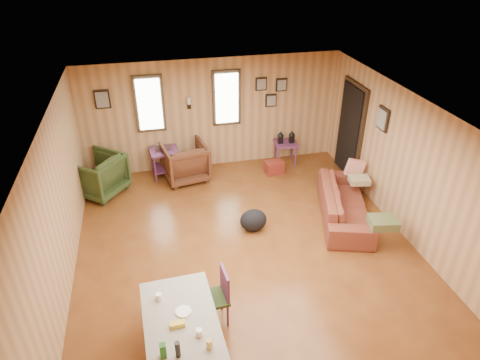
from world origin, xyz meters
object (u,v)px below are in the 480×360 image
at_px(side_table, 286,141).
at_px(end_table, 165,158).
at_px(recliner_green, 98,173).
at_px(sofa, 345,199).
at_px(dining_table, 181,324).
at_px(recliner_brown, 185,160).

bearing_deg(side_table, end_table, 179.39).
xyz_separation_m(recliner_green, side_table, (4.03, 0.40, 0.08)).
distance_m(sofa, end_table, 3.85).
height_order(recliner_green, side_table, recliner_green).
distance_m(end_table, dining_table, 4.73).
distance_m(recliner_green, end_table, 1.40).
distance_m(recliner_brown, side_table, 2.30).
relative_size(sofa, dining_table, 1.42).
xyz_separation_m(end_table, dining_table, (-0.15, -4.73, 0.24)).
bearing_deg(dining_table, sofa, 34.55).
relative_size(sofa, end_table, 2.74).
distance_m(recliner_brown, end_table, 0.47).
relative_size(side_table, dining_table, 0.55).
bearing_deg(recliner_green, recliner_brown, 134.59).
bearing_deg(sofa, dining_table, 143.95).
bearing_deg(side_table, recliner_brown, -174.62).
xyz_separation_m(recliner_brown, dining_table, (-0.55, -4.48, 0.21)).
bearing_deg(recliner_green, dining_table, 54.01).
height_order(sofa, side_table, sofa).
xyz_separation_m(recliner_brown, side_table, (2.28, 0.22, 0.09)).
height_order(recliner_brown, recliner_green, recliner_green).
height_order(recliner_brown, end_table, recliner_brown).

